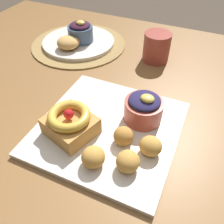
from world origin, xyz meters
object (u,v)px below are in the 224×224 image
Objects in this scene: coffee_mug at (157,47)px; front_plate at (108,128)px; fritter_front at (128,161)px; fritter_extra at (151,146)px; cake_slice at (70,123)px; back_pastry at (68,43)px; back_ramekin at (80,32)px; berry_ramekin at (144,108)px; fritter_back at (123,136)px; back_plate at (79,42)px; fritter_middle at (93,157)px.

front_plate is at bearing -91.46° from coffee_mug.
fritter_front is 0.06m from fritter_extra.
front_plate is 2.53× the size of cake_slice.
front_plate is at bearing -44.87° from back_pastry.
berry_ramekin is at bearing -40.65° from back_ramekin.
back_plate is at bearing 131.40° from fritter_back.
fritter_extra is at bearing -38.44° from back_pastry.
berry_ramekin is at bearing -39.60° from back_plate.
front_plate is at bearing -138.23° from berry_ramekin.
coffee_mug reaches higher than fritter_front.
back_plate is 3.41× the size of back_pastry.
coffee_mug is at bearing 15.05° from back_pastry.
coffee_mug is (-0.05, 0.29, -0.00)m from berry_ramekin.
fritter_front is at bearing -60.24° from fritter_back.
cake_slice is 0.43m from back_ramekin.
front_plate is 7.32× the size of fritter_back.
fritter_back reaches higher than back_plate.
fritter_front and fritter_extra have the same top height.
back_ramekin is at bearing 78.78° from back_pastry.
berry_ramekin is at bearing 39.02° from cake_slice.
back_pastry is at bearing 141.56° from fritter_extra.
cake_slice reaches higher than fritter_extra.
fritter_back is 0.47m from back_ramekin.
berry_ramekin is at bearing 41.77° from front_plate.
back_ramekin is 0.96× the size of coffee_mug.
front_plate is 0.12m from fritter_extra.
back_plate is at bearing -174.65° from back_ramekin.
fritter_front is 0.43m from coffee_mug.
cake_slice reaches higher than back_plate.
berry_ramekin is 2.10× the size of fritter_back.
back_ramekin is (0.01, 0.00, 0.04)m from back_plate.
fritter_back is 0.57× the size of back_pastry.
back_ramekin is at bearing 116.55° from cake_slice.
front_plate is 1.23× the size of back_plate.
back_pastry reaches higher than fritter_front.
berry_ramekin is 1.88× the size of fritter_extra.
fritter_back is 0.90× the size of fritter_extra.
back_pastry is at bearing 136.89° from fritter_back.
front_plate is 0.11m from fritter_middle.
front_plate is at bearing 149.09° from fritter_back.
coffee_mug is at bearing 2.71° from back_ramekin.
berry_ramekin reaches higher than fritter_back.
cake_slice is at bearing 166.68° from fritter_front.
fritter_back is 0.17× the size of back_plate.
back_pastry reaches higher than fritter_back.
back_ramekin is (-0.32, 0.28, 0.00)m from berry_ramekin.
fritter_back is at bearing -49.68° from back_ramekin.
back_pastry is (-0.01, -0.06, -0.01)m from back_ramekin.
front_plate is 6.57× the size of fritter_extra.
back_plate is 0.28m from coffee_mug.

